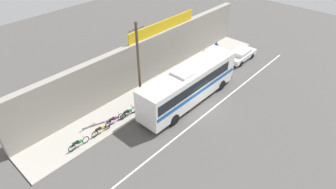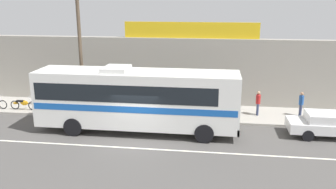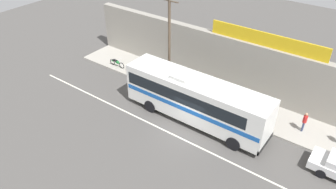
{
  "view_description": "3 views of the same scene",
  "coord_description": "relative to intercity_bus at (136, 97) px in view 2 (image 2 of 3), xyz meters",
  "views": [
    {
      "loc": [
        -17.69,
        -11.62,
        16.34
      ],
      "look_at": [
        -2.94,
        1.77,
        2.18
      ],
      "focal_mm": 30.1,
      "sensor_mm": 36.0,
      "label": 1
    },
    {
      "loc": [
        4.15,
        -17.11,
        7.49
      ],
      "look_at": [
        1.46,
        2.7,
        1.97
      ],
      "focal_mm": 37.45,
      "sensor_mm": 36.0,
      "label": 2
    },
    {
      "loc": [
        9.71,
        -15.35,
        15.6
      ],
      "look_at": [
        -2.88,
        1.8,
        1.18
      ],
      "focal_mm": 34.2,
      "sensor_mm": 36.0,
      "label": 3
    }
  ],
  "objects": [
    {
      "name": "motorcycle_black",
      "position": [
        -8.41,
        2.47,
        -1.5
      ],
      "size": [
        1.9,
        0.56,
        0.94
      ],
      "color": "black",
      "rests_on": "sidewalk_slab"
    },
    {
      "name": "road_center_stripe",
      "position": [
        0.26,
        -2.41,
        -2.06
      ],
      "size": [
        30.0,
        0.14,
        0.01
      ],
      "primitive_type": "cube",
      "color": "silver",
      "rests_on": "ground_plane"
    },
    {
      "name": "motorcycle_red",
      "position": [
        -5.41,
        2.5,
        -1.5
      ],
      "size": [
        1.86,
        0.56,
        0.94
      ],
      "color": "black",
      "rests_on": "sidewalk_slab"
    },
    {
      "name": "storefront_billboard",
      "position": [
        2.68,
        5.74,
        3.28
      ],
      "size": [
        9.33,
        0.12,
        1.1
      ],
      "primitive_type": "cube",
      "color": "gold",
      "rests_on": "storefront_facade"
    },
    {
      "name": "motorcycle_green",
      "position": [
        -6.88,
        2.64,
        -1.5
      ],
      "size": [
        1.95,
        0.56,
        0.94
      ],
      "color": "black",
      "rests_on": "sidewalk_slab"
    },
    {
      "name": "ground_plane",
      "position": [
        0.26,
        -1.61,
        -2.07
      ],
      "size": [
        70.0,
        70.0,
        0.0
      ],
      "primitive_type": "plane",
      "color": "#4F4C49"
    },
    {
      "name": "sidewalk_slab",
      "position": [
        0.26,
        3.59,
        -2.0
      ],
      "size": [
        30.0,
        3.6,
        0.14
      ],
      "primitive_type": "cube",
      "color": "#A8A399",
      "rests_on": "ground_plane"
    },
    {
      "name": "utility_pole",
      "position": [
        -4.0,
        2.25,
        2.44
      ],
      "size": [
        1.6,
        0.22,
        8.46
      ],
      "color": "brown",
      "rests_on": "sidewalk_slab"
    },
    {
      "name": "parked_car",
      "position": [
        10.82,
        0.6,
        -1.33
      ],
      "size": [
        4.5,
        1.83,
        1.37
      ],
      "color": "silver",
      "rests_on": "ground_plane"
    },
    {
      "name": "intercity_bus",
      "position": [
        0.0,
        0.0,
        0.0
      ],
      "size": [
        11.46,
        2.64,
        3.78
      ],
      "color": "white",
      "rests_on": "ground_plane"
    },
    {
      "name": "storefront_facade",
      "position": [
        0.26,
        5.74,
        0.33
      ],
      "size": [
        30.0,
        0.7,
        4.8
      ],
      "primitive_type": "cube",
      "color": "gray",
      "rests_on": "ground_plane"
    },
    {
      "name": "pedestrian_far_right",
      "position": [
        9.95,
        3.61,
        -1.0
      ],
      "size": [
        0.3,
        0.48,
        1.61
      ],
      "color": "navy",
      "rests_on": "sidewalk_slab"
    },
    {
      "name": "pedestrian_far_left",
      "position": [
        7.25,
        3.49,
        -1.0
      ],
      "size": [
        0.3,
        0.48,
        1.6
      ],
      "color": "navy",
      "rests_on": "sidewalk_slab"
    }
  ]
}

